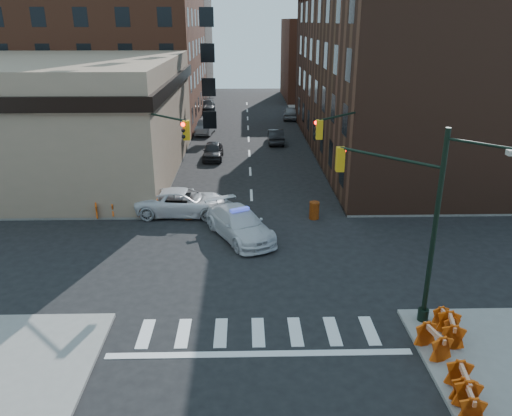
{
  "coord_description": "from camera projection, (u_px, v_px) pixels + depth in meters",
  "views": [
    {
      "loc": [
        -0.51,
        -23.75,
        11.71
      ],
      "look_at": [
        0.12,
        1.53,
        2.2
      ],
      "focal_mm": 35.0,
      "sensor_mm": 36.0,
      "label": 1
    }
  ],
  "objects": [
    {
      "name": "ground",
      "position": [
        254.0,
        257.0,
        26.36
      ],
      "size": [
        140.0,
        140.0,
        0.0
      ],
      "primitive_type": "plane",
      "color": "black",
      "rests_on": "ground"
    },
    {
      "name": "filler_nw",
      "position": [
        148.0,
        45.0,
        81.18
      ],
      "size": [
        20.0,
        18.0,
        16.0
      ],
      "primitive_type": "cube",
      "color": "#50463B",
      "rests_on": "ground"
    },
    {
      "name": "police_car",
      "position": [
        240.0,
        224.0,
        28.48
      ],
      "size": [
        4.67,
        6.22,
        1.68
      ],
      "primitive_type": "imported",
      "rotation": [
        0.0,
        0.0,
        0.46
      ],
      "color": "silver",
      "rests_on": "ground"
    },
    {
      "name": "barricade_nw_b",
      "position": [
        105.0,
        209.0,
        31.26
      ],
      "size": [
        1.41,
        0.94,
        0.97
      ],
      "primitive_type": null,
      "rotation": [
        0.0,
        0.0,
        0.24
      ],
      "color": "orange",
      "rests_on": "sidewalk_nw"
    },
    {
      "name": "parked_car_efar",
      "position": [
        291.0,
        113.0,
        63.26
      ],
      "size": [
        2.34,
        4.72,
        1.55
      ],
      "primitive_type": "imported",
      "rotation": [
        0.0,
        0.0,
        3.03
      ],
      "color": "gray",
      "rests_on": "ground"
    },
    {
      "name": "signal_pole_ne",
      "position": [
        349.0,
        152.0,
        29.98
      ],
      "size": [
        3.67,
        3.58,
        8.0
      ],
      "rotation": [
        0.0,
        0.0,
        -2.36
      ],
      "color": "black",
      "rests_on": "sidewalk_ne"
    },
    {
      "name": "barricade_se_b",
      "position": [
        446.0,
        321.0,
        19.75
      ],
      "size": [
        0.71,
        1.13,
        0.79
      ],
      "primitive_type": null,
      "rotation": [
        0.0,
        0.0,
        1.75
      ],
      "color": "#EE520B",
      "rests_on": "sidewalk_se"
    },
    {
      "name": "barricade_se_c",
      "position": [
        433.0,
        342.0,
        18.33
      ],
      "size": [
        0.97,
        1.44,
        0.99
      ],
      "primitive_type": null,
      "rotation": [
        0.0,
        0.0,
        1.83
      ],
      "color": "#F24C0B",
      "rests_on": "sidewalk_se"
    },
    {
      "name": "barricade_se_e",
      "position": [
        468.0,
        401.0,
        15.53
      ],
      "size": [
        0.78,
        1.31,
        0.93
      ],
      "primitive_type": null,
      "rotation": [
        0.0,
        0.0,
        1.44
      ],
      "color": "red",
      "rests_on": "sidewalk_se"
    },
    {
      "name": "pedestrian_a",
      "position": [
        127.0,
        188.0,
        34.38
      ],
      "size": [
        0.67,
        0.65,
        1.55
      ],
      "primitive_type": "imported",
      "rotation": [
        0.0,
        0.0,
        -0.7
      ],
      "color": "black",
      "rests_on": "sidewalk_nw"
    },
    {
      "name": "pedestrian_b",
      "position": [
        70.0,
        201.0,
        31.75
      ],
      "size": [
        0.83,
        0.68,
        1.55
      ],
      "primitive_type": "imported",
      "rotation": [
        0.0,
        0.0,
        -0.13
      ],
      "color": "black",
      "rests_on": "sidewalk_nw"
    },
    {
      "name": "bank_building",
      "position": [
        37.0,
        117.0,
        39.82
      ],
      "size": [
        22.0,
        22.0,
        9.0
      ],
      "primitive_type": "cube",
      "color": "#91775F",
      "rests_on": "ground"
    },
    {
      "name": "parked_car_wfar",
      "position": [
        206.0,
        127.0,
        54.94
      ],
      "size": [
        2.19,
        4.76,
        1.51
      ],
      "primitive_type": "imported",
      "rotation": [
        0.0,
        0.0,
        -0.13
      ],
      "color": "gray",
      "rests_on": "ground"
    },
    {
      "name": "barricade_se_a",
      "position": [
        451.0,
        330.0,
        19.03
      ],
      "size": [
        0.92,
        1.43,
        0.99
      ],
      "primitive_type": null,
      "rotation": [
        0.0,
        0.0,
        1.36
      ],
      "color": "#C53909",
      "rests_on": "sidewalk_se"
    },
    {
      "name": "barrel_bank",
      "position": [
        188.0,
        211.0,
        31.33
      ],
      "size": [
        0.69,
        0.69,
        1.02
      ],
      "primitive_type": "cylinder",
      "rotation": [
        0.0,
        0.0,
        -0.23
      ],
      "color": "orange",
      "rests_on": "ground"
    },
    {
      "name": "apartment_block",
      "position": [
        91.0,
        18.0,
        59.13
      ],
      "size": [
        25.0,
        25.0,
        24.0
      ],
      "primitive_type": "cube",
      "color": "brown",
      "rests_on": "ground"
    },
    {
      "name": "barrel_road",
      "position": [
        314.0,
        210.0,
        31.3
      ],
      "size": [
        0.82,
        0.82,
        1.11
      ],
      "primitive_type": "cylinder",
      "rotation": [
        0.0,
        0.0,
        -0.41
      ],
      "color": "#DD3F0A",
      "rests_on": "ground"
    },
    {
      "name": "commercial_row_ne",
      "position": [
        392.0,
        76.0,
        45.25
      ],
      "size": [
        14.0,
        34.0,
        14.0
      ],
      "primitive_type": "cube",
      "color": "#45271B",
      "rests_on": "ground"
    },
    {
      "name": "sidewalk_ne",
      "position": [
        447.0,
        128.0,
        57.51
      ],
      "size": [
        34.0,
        54.5,
        0.15
      ],
      "primitive_type": "cube",
      "color": "gray",
      "rests_on": "ground"
    },
    {
      "name": "pedestrian_c",
      "position": [
        101.0,
        200.0,
        31.94
      ],
      "size": [
        1.0,
        0.87,
        1.62
      ],
      "primitive_type": "imported",
      "rotation": [
        0.0,
        0.0,
        0.63
      ],
      "color": "#202531",
      "rests_on": "sidewalk_nw"
    },
    {
      "name": "parked_car_wdeep",
      "position": [
        207.0,
        106.0,
        68.6
      ],
      "size": [
        2.33,
        5.34,
        1.53
      ],
      "primitive_type": "imported",
      "rotation": [
        0.0,
        0.0,
        0.04
      ],
      "color": "black",
      "rests_on": "ground"
    },
    {
      "name": "filler_ne",
      "position": [
        335.0,
        59.0,
        78.84
      ],
      "size": [
        16.0,
        16.0,
        12.0
      ],
      "primitive_type": "cube",
      "color": "brown",
      "rests_on": "ground"
    },
    {
      "name": "tree_ne_far",
      "position": [
        313.0,
        97.0,
        57.12
      ],
      "size": [
        3.0,
        3.0,
        4.85
      ],
      "color": "black",
      "rests_on": "sidewalk_ne"
    },
    {
      "name": "signal_pole_nw",
      "position": [
        154.0,
        153.0,
        29.69
      ],
      "size": [
        3.58,
        3.67,
        8.0
      ],
      "rotation": [
        0.0,
        0.0,
        -0.79
      ],
      "color": "black",
      "rests_on": "sidewalk_nw"
    },
    {
      "name": "barricade_se_d",
      "position": [
        463.0,
        384.0,
        16.19
      ],
      "size": [
        0.84,
        1.41,
        1.0
      ],
      "primitive_type": null,
      "rotation": [
        0.0,
        0.0,
        1.44
      ],
      "color": "#CD4E09",
      "rests_on": "sidewalk_se"
    },
    {
      "name": "parked_car_wnear",
      "position": [
        213.0,
        151.0,
        44.89
      ],
      "size": [
        1.81,
        4.38,
        1.49
      ],
      "primitive_type": "imported",
      "rotation": [
        0.0,
        0.0,
        -0.01
      ],
      "color": "black",
      "rests_on": "ground"
    },
    {
      "name": "pickup",
      "position": [
        183.0,
        202.0,
        31.91
      ],
      "size": [
        6.11,
        3.06,
        1.66
      ],
      "primitive_type": "imported",
      "rotation": [
        0.0,
        0.0,
        1.52
      ],
      "color": "silver",
      "rests_on": "ground"
    },
    {
      "name": "parked_car_enear",
      "position": [
        276.0,
        136.0,
        50.65
      ],
      "size": [
        1.54,
        4.36,
        1.44
      ],
      "primitive_type": "imported",
      "rotation": [
        0.0,
        0.0,
        3.14
      ],
      "color": "black",
      "rests_on": "ground"
    },
    {
      "name": "barricade_nw_a",
      "position": [
        149.0,
        208.0,
        31.31
      ],
      "size": [
        1.41,
        0.78,
        1.03
      ],
      "primitive_type": null,
      "rotation": [
        0.0,
        0.0,
        -0.07
      ],
      "color": "#D8640A",
      "rests_on": "sidewalk_nw"
    },
    {
      "name": "signal_pole_se",
      "position": [
        410.0,
        212.0,
        19.71
      ],
      "size": [
        5.4,
        5.27,
        8.0
      ],
      "rotation": [
        0.0,
        0.0,
        2.36
      ],
      "color": "black",
      "rests_on": "sidewalk_se"
    },
    {
      "name": "sidewalk_nw",
      "position": [
        45.0,
        130.0,
        56.44
      ],
      "size": [
        34.0,
        54.5,
        0.15
      ],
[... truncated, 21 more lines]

